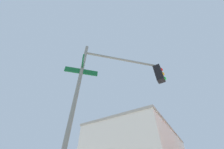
{
  "coord_description": "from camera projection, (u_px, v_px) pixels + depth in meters",
  "views": [
    {
      "loc": [
        -3.98,
        -9.13,
        1.52
      ],
      "look_at": [
        -5.9,
        -6.13,
        4.69
      ],
      "focal_mm": 19.97,
      "sensor_mm": 36.0,
      "label": 1
    }
  ],
  "objects": [
    {
      "name": "traffic_signal_near",
      "position": [
        121.0,
        84.0,
        4.31
      ],
      "size": [
        2.71,
        2.83,
        5.82
      ],
      "color": "slate",
      "rests_on": "ground_plane"
    }
  ]
}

